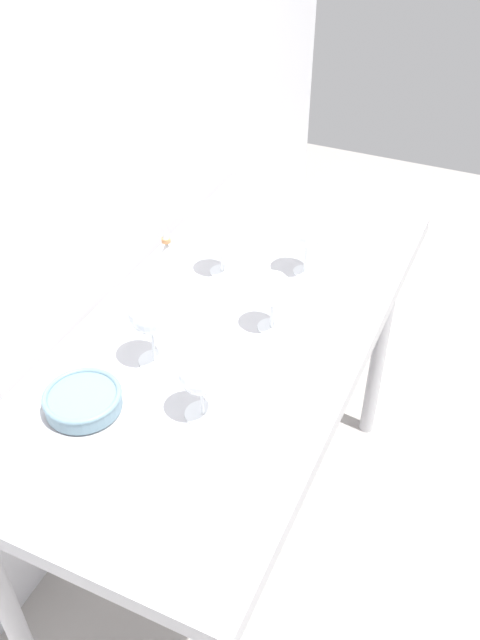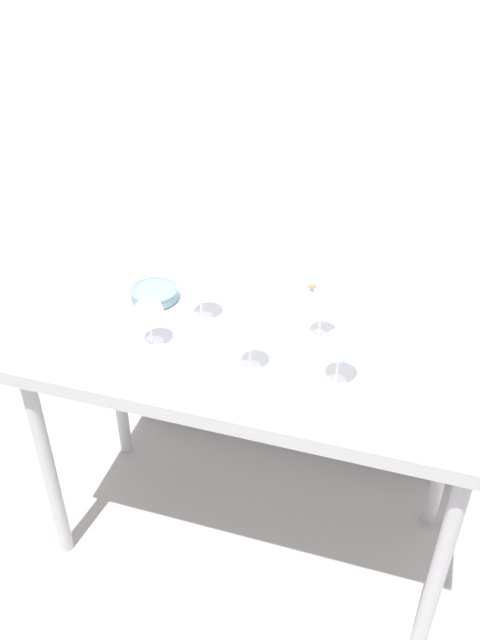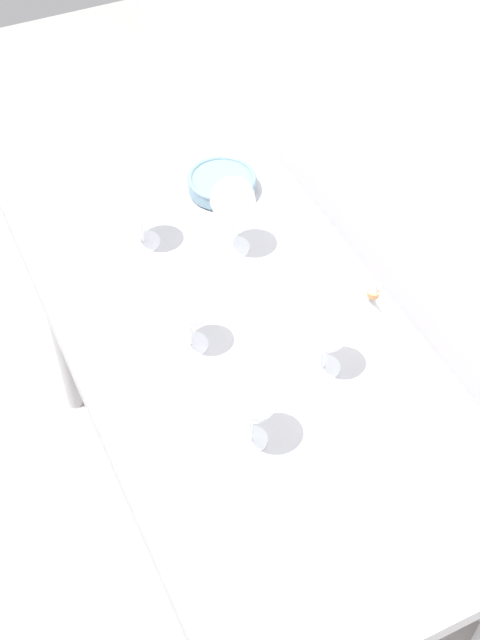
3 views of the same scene
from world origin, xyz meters
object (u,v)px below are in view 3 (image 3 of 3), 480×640
at_px(decanter_funnel, 370,311).
at_px(wine_glass_far_left, 233,201).
at_px(wine_glass_far_right, 328,331).
at_px(tasting_sheet_upper, 404,473).
at_px(wine_glass_near_left, 139,204).
at_px(wine_glass_near_right, 252,398).
at_px(tasting_bowl, 222,183).
at_px(wine_glass_near_center, 189,307).

bearing_deg(decanter_funnel, wine_glass_far_left, -155.52).
bearing_deg(decanter_funnel, wine_glass_far_right, -67.11).
bearing_deg(wine_glass_far_right, tasting_sheet_upper, 2.52).
xyz_separation_m(wine_glass_far_left, decanter_funnel, (0.32, 0.15, -0.09)).
height_order(wine_glass_near_left, tasting_sheet_upper, wine_glass_near_left).
bearing_deg(tasting_sheet_upper, decanter_funnel, 179.06).
relative_size(wine_glass_far_left, decanter_funnel, 1.34).
bearing_deg(wine_glass_far_right, wine_glass_near_right, -65.57).
height_order(wine_glass_near_left, tasting_bowl, wine_glass_near_left).
distance_m(wine_glass_near_center, wine_glass_far_right, 0.26).
height_order(wine_glass_far_left, tasting_bowl, wine_glass_far_left).
distance_m(wine_glass_near_right, tasting_bowl, 0.70).
xyz_separation_m(tasting_bowl, decanter_funnel, (0.51, 0.09, 0.02)).
relative_size(wine_glass_far_left, wine_glass_near_right, 1.04).
relative_size(wine_glass_near_right, decanter_funnel, 1.29).
distance_m(wine_glass_far_left, wine_glass_near_right, 0.50).
height_order(wine_glass_near_right, tasting_sheet_upper, wine_glass_near_right).
bearing_deg(wine_glass_far_left, tasting_bowl, 162.64).
bearing_deg(decanter_funnel, wine_glass_near_center, -107.40).
distance_m(wine_glass_far_right, decanter_funnel, 0.15).
xyz_separation_m(wine_glass_near_center, decanter_funnel, (0.11, 0.34, -0.06)).
distance_m(wine_glass_far_left, wine_glass_far_right, 0.38).
xyz_separation_m(wine_glass_far_right, wine_glass_near_right, (0.09, -0.20, 0.02)).
height_order(wine_glass_near_center, decanter_funnel, wine_glass_near_center).
bearing_deg(wine_glass_near_right, wine_glass_far_left, 158.83).
relative_size(wine_glass_near_right, tasting_bowl, 1.11).
relative_size(wine_glass_near_center, decanter_funnel, 1.14).
bearing_deg(wine_glass_near_right, wine_glass_far_right, 114.43).
relative_size(wine_glass_near_left, tasting_sheet_upper, 0.68).
relative_size(wine_glass_far_left, tasting_bowl, 1.15).
xyz_separation_m(wine_glass_near_left, tasting_bowl, (-0.09, 0.23, -0.09)).
height_order(wine_glass_far_left, wine_glass_near_left, wine_glass_far_left).
relative_size(wine_glass_far_right, tasting_sheet_upper, 0.64).
relative_size(wine_glass_near_left, tasting_bowl, 1.00).
bearing_deg(decanter_funnel, tasting_sheet_upper, -20.38).
height_order(wine_glass_near_left, decanter_funnel, wine_glass_near_left).
distance_m(wine_glass_near_left, wine_glass_far_right, 0.51).
bearing_deg(wine_glass_near_center, decanter_funnel, 72.60).
distance_m(tasting_sheet_upper, tasting_bowl, 0.83).
height_order(wine_glass_near_right, tasting_bowl, wine_glass_near_right).
xyz_separation_m(wine_glass_far_left, wine_glass_near_left, (-0.10, -0.17, -0.02)).
relative_size(wine_glass_far_left, wine_glass_near_center, 1.18).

